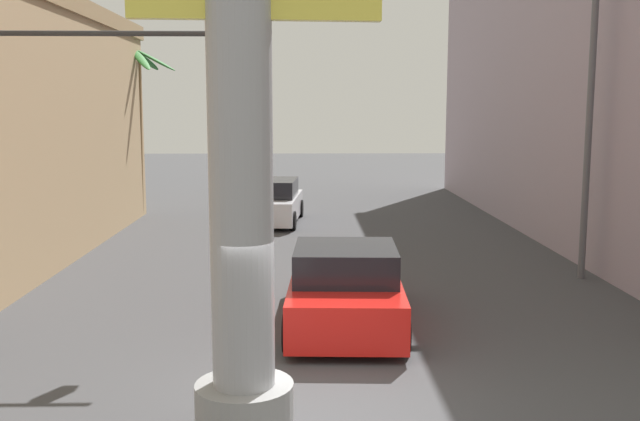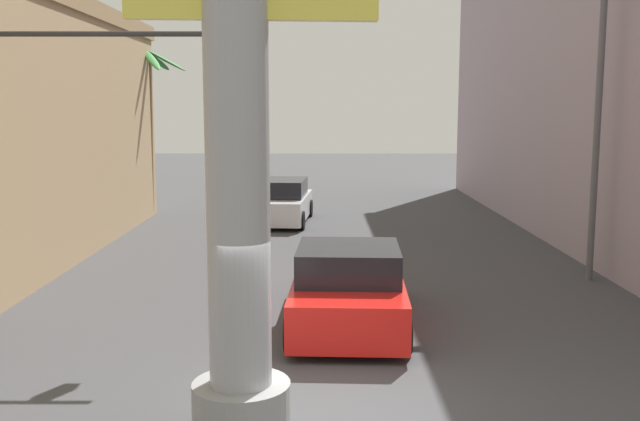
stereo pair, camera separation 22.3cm
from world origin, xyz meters
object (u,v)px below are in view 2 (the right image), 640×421
at_px(palm_tree_far_left, 143,114).
at_px(traffic_light_mast, 68,115).
at_px(street_lamp, 581,96).
at_px(car_far, 279,202).
at_px(neon_sign_pole, 233,36).
at_px(car_lead, 346,288).

bearing_deg(palm_tree_far_left, traffic_light_mast, -81.94).
height_order(street_lamp, car_far, street_lamp).
bearing_deg(street_lamp, neon_sign_pole, -130.64).
height_order(neon_sign_pole, traffic_light_mast, neon_sign_pole).
height_order(street_lamp, traffic_light_mast, street_lamp).
distance_m(car_lead, car_far, 12.26).
distance_m(car_lead, palm_tree_far_left, 16.06).
distance_m(neon_sign_pole, car_far, 17.31).
bearing_deg(car_far, palm_tree_far_left, 159.68).
height_order(car_far, palm_tree_far_left, palm_tree_far_left).
relative_size(traffic_light_mast, car_lead, 1.16).
height_order(car_lead, car_far, same).
bearing_deg(traffic_light_mast, car_far, 74.63).
height_order(car_lead, palm_tree_far_left, palm_tree_far_left).
relative_size(neon_sign_pole, street_lamp, 1.46).
xyz_separation_m(neon_sign_pole, car_far, (-0.40, 16.79, -4.17)).
distance_m(neon_sign_pole, palm_tree_far_left, 19.58).
distance_m(car_far, palm_tree_far_left, 6.39).
relative_size(street_lamp, car_lead, 1.52).
bearing_deg(car_far, street_lamp, -48.71).
distance_m(traffic_light_mast, car_lead, 6.11).
bearing_deg(traffic_light_mast, neon_sign_pole, -53.31).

